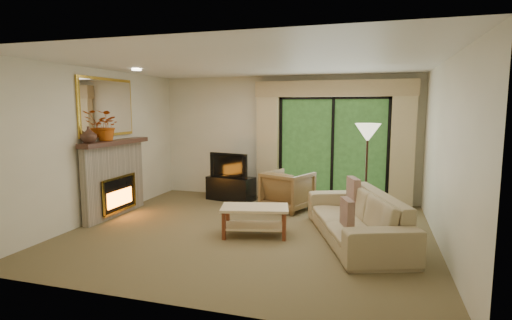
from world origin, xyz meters
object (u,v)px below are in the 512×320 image
(coffee_table, at_px, (255,221))
(armchair, at_px, (288,190))
(media_console, at_px, (231,188))
(sofa, at_px, (356,217))

(coffee_table, bearing_deg, armchair, 71.41)
(media_console, bearing_deg, coffee_table, -49.25)
(armchair, height_order, sofa, armchair)
(coffee_table, bearing_deg, media_console, 105.23)
(armchair, bearing_deg, media_console, 2.66)
(sofa, bearing_deg, coffee_table, -101.40)
(sofa, bearing_deg, media_console, -145.73)
(media_console, relative_size, coffee_table, 0.98)
(media_console, height_order, sofa, sofa)
(sofa, height_order, coffee_table, sofa)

